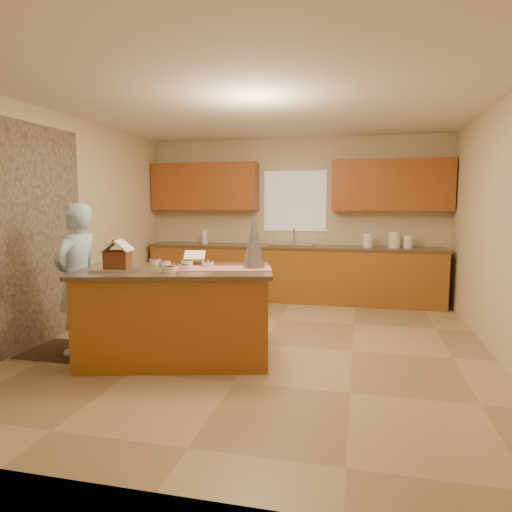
# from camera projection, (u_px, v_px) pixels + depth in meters

# --- Properties ---
(floor) EXTENTS (5.50, 5.50, 0.00)m
(floor) POSITION_uv_depth(u_px,v_px,m) (261.00, 344.00, 5.20)
(floor) COLOR tan
(floor) RESTS_ON ground
(ceiling) EXTENTS (5.50, 5.50, 0.00)m
(ceiling) POSITION_uv_depth(u_px,v_px,m) (261.00, 102.00, 4.89)
(ceiling) COLOR silver
(ceiling) RESTS_ON floor
(wall_back) EXTENTS (5.50, 5.50, 0.00)m
(wall_back) POSITION_uv_depth(u_px,v_px,m) (295.00, 219.00, 7.71)
(wall_back) COLOR beige
(wall_back) RESTS_ON floor
(wall_front) EXTENTS (5.50, 5.50, 0.00)m
(wall_front) POSITION_uv_depth(u_px,v_px,m) (150.00, 254.00, 2.38)
(wall_front) COLOR beige
(wall_front) RESTS_ON floor
(wall_left) EXTENTS (5.50, 5.50, 0.00)m
(wall_left) POSITION_uv_depth(u_px,v_px,m) (64.00, 225.00, 5.60)
(wall_left) COLOR beige
(wall_left) RESTS_ON floor
(wall_right) EXTENTS (5.50, 5.50, 0.00)m
(wall_right) POSITION_uv_depth(u_px,v_px,m) (507.00, 230.00, 4.49)
(wall_right) COLOR beige
(wall_right) RESTS_ON floor
(stone_accent) EXTENTS (0.00, 2.50, 2.50)m
(stone_accent) POSITION_uv_depth(u_px,v_px,m) (18.00, 238.00, 4.83)
(stone_accent) COLOR gray
(stone_accent) RESTS_ON wall_left
(window_curtain) EXTENTS (1.05, 0.03, 1.00)m
(window_curtain) POSITION_uv_depth(u_px,v_px,m) (295.00, 201.00, 7.64)
(window_curtain) COLOR white
(window_curtain) RESTS_ON wall_back
(back_counter_base) EXTENTS (4.80, 0.60, 0.88)m
(back_counter_base) POSITION_uv_depth(u_px,v_px,m) (292.00, 274.00, 7.52)
(back_counter_base) COLOR #934F1E
(back_counter_base) RESTS_ON floor
(back_counter_top) EXTENTS (4.85, 0.63, 0.04)m
(back_counter_top) POSITION_uv_depth(u_px,v_px,m) (292.00, 247.00, 7.47)
(back_counter_top) COLOR brown
(back_counter_top) RESTS_ON back_counter_base
(upper_cabinet_left) EXTENTS (1.85, 0.35, 0.80)m
(upper_cabinet_left) POSITION_uv_depth(u_px,v_px,m) (205.00, 187.00, 7.81)
(upper_cabinet_left) COLOR #9B5621
(upper_cabinet_left) RESTS_ON wall_back
(upper_cabinet_right) EXTENTS (1.85, 0.35, 0.80)m
(upper_cabinet_right) POSITION_uv_depth(u_px,v_px,m) (391.00, 185.00, 7.12)
(upper_cabinet_right) COLOR #9B5621
(upper_cabinet_right) RESTS_ON wall_back
(sink) EXTENTS (0.70, 0.45, 0.12)m
(sink) POSITION_uv_depth(u_px,v_px,m) (292.00, 247.00, 7.47)
(sink) COLOR silver
(sink) RESTS_ON back_counter_top
(faucet) EXTENTS (0.03, 0.03, 0.28)m
(faucet) POSITION_uv_depth(u_px,v_px,m) (294.00, 236.00, 7.62)
(faucet) COLOR silver
(faucet) RESTS_ON back_counter_top
(island_base) EXTENTS (2.03, 1.36, 0.91)m
(island_base) POSITION_uv_depth(u_px,v_px,m) (176.00, 316.00, 4.67)
(island_base) COLOR #934F1E
(island_base) RESTS_ON floor
(island_top) EXTENTS (2.13, 1.46, 0.04)m
(island_top) POSITION_uv_depth(u_px,v_px,m) (175.00, 271.00, 4.62)
(island_top) COLOR brown
(island_top) RESTS_ON island_base
(table_runner) EXTENTS (1.09, 0.61, 0.01)m
(table_runner) POSITION_uv_depth(u_px,v_px,m) (221.00, 268.00, 4.62)
(table_runner) COLOR #B50C28
(table_runner) RESTS_ON island_top
(baking_tray) EXTENTS (0.55, 0.46, 0.03)m
(baking_tray) POSITION_uv_depth(u_px,v_px,m) (118.00, 269.00, 4.55)
(baking_tray) COLOR silver
(baking_tray) RESTS_ON island_top
(cookbook) EXTENTS (0.26, 0.23, 0.10)m
(cookbook) POSITION_uv_depth(u_px,v_px,m) (195.00, 255.00, 5.00)
(cookbook) COLOR white
(cookbook) RESTS_ON island_top
(tinsel_tree) EXTENTS (0.28, 0.28, 0.57)m
(tinsel_tree) POSITION_uv_depth(u_px,v_px,m) (254.00, 241.00, 4.65)
(tinsel_tree) COLOR silver
(tinsel_tree) RESTS_ON island_top
(rug) EXTENTS (1.09, 0.71, 0.01)m
(rug) POSITION_uv_depth(u_px,v_px,m) (77.00, 351.00, 4.94)
(rug) COLOR black
(rug) RESTS_ON floor
(boy) EXTENTS (0.46, 0.63, 1.60)m
(boy) POSITION_uv_depth(u_px,v_px,m) (78.00, 279.00, 4.84)
(boy) COLOR #A4CAEA
(boy) RESTS_ON rug
(canister_a) EXTENTS (0.16, 0.16, 0.22)m
(canister_a) POSITION_uv_depth(u_px,v_px,m) (368.00, 240.00, 7.18)
(canister_a) COLOR white
(canister_a) RESTS_ON back_counter_top
(canister_b) EXTENTS (0.18, 0.18, 0.25)m
(canister_b) POSITION_uv_depth(u_px,v_px,m) (394.00, 240.00, 7.09)
(canister_b) COLOR white
(canister_b) RESTS_ON back_counter_top
(canister_c) EXTENTS (0.14, 0.14, 0.20)m
(canister_c) POSITION_uv_depth(u_px,v_px,m) (408.00, 242.00, 7.05)
(canister_c) COLOR white
(canister_c) RESTS_ON back_counter_top
(paper_towel) EXTENTS (0.11, 0.11, 0.24)m
(paper_towel) POSITION_uv_depth(u_px,v_px,m) (205.00, 237.00, 7.79)
(paper_towel) COLOR white
(paper_towel) RESTS_ON back_counter_top
(gingerbread_house) EXTENTS (0.34, 0.35, 0.29)m
(gingerbread_house) POSITION_uv_depth(u_px,v_px,m) (118.00, 257.00, 4.53)
(gingerbread_house) COLOR brown
(gingerbread_house) RESTS_ON baking_tray
(candy_bowls) EXTENTS (0.75, 0.64, 0.06)m
(candy_bowls) POSITION_uv_depth(u_px,v_px,m) (178.00, 265.00, 4.71)
(candy_bowls) COLOR #903074
(candy_bowls) RESTS_ON island_top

